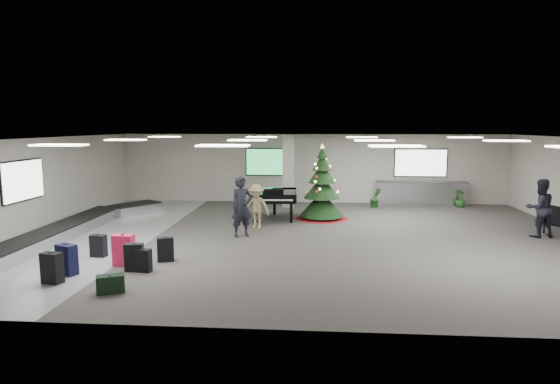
# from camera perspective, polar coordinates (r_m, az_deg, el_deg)

# --- Properties ---
(ground) EXTENTS (18.00, 18.00, 0.00)m
(ground) POSITION_cam_1_polar(r_m,az_deg,el_deg) (15.31, 3.60, -5.53)
(ground) COLOR #3A3735
(ground) RESTS_ON ground
(room_envelope) EXTENTS (18.02, 14.02, 3.21)m
(room_envelope) POSITION_cam_1_polar(r_m,az_deg,el_deg) (15.61, 2.30, 3.42)
(room_envelope) COLOR #9F9992
(room_envelope) RESTS_ON ground
(baggage_carousel) EXTENTS (2.28, 9.71, 0.43)m
(baggage_carousel) POSITION_cam_1_polar(r_m,az_deg,el_deg) (17.15, -23.67, -3.99)
(baggage_carousel) COLOR silver
(baggage_carousel) RESTS_ON ground
(service_counter) EXTENTS (4.05, 0.65, 1.08)m
(service_counter) POSITION_cam_1_polar(r_m,az_deg,el_deg) (22.28, 16.79, -0.12)
(service_counter) COLOR silver
(service_counter) RESTS_ON ground
(suitcase_0) EXTENTS (0.51, 0.37, 0.74)m
(suitcase_0) POSITION_cam_1_polar(r_m,az_deg,el_deg) (12.07, -26.04, -8.34)
(suitcase_0) COLOR black
(suitcase_0) RESTS_ON ground
(suitcase_1) EXTENTS (0.47, 0.29, 0.71)m
(suitcase_1) POSITION_cam_1_polar(r_m,az_deg,el_deg) (12.33, -17.35, -7.60)
(suitcase_1) COLOR black
(suitcase_1) RESTS_ON ground
(pink_suitcase) EXTENTS (0.53, 0.32, 0.83)m
(pink_suitcase) POSITION_cam_1_polar(r_m,az_deg,el_deg) (12.85, -18.52, -6.75)
(pink_suitcase) COLOR #E71E4E
(pink_suitcase) RESTS_ON ground
(suitcase_3) EXTENTS (0.49, 0.37, 0.67)m
(suitcase_3) POSITION_cam_1_polar(r_m,az_deg,el_deg) (12.95, -13.79, -6.80)
(suitcase_3) COLOR black
(suitcase_3) RESTS_ON ground
(navy_suitcase) EXTENTS (0.56, 0.46, 0.77)m
(navy_suitcase) POSITION_cam_1_polar(r_m,az_deg,el_deg) (12.59, -24.54, -7.51)
(navy_suitcase) COLOR black
(navy_suitcase) RESTS_ON ground
(green_duffel) EXTENTS (0.65, 0.50, 0.41)m
(green_duffel) POSITION_cam_1_polar(r_m,az_deg,el_deg) (10.99, -19.95, -10.48)
(green_duffel) COLOR black
(green_duffel) RESTS_ON ground
(suitcase_7) EXTENTS (0.43, 0.27, 0.60)m
(suitcase_7) POSITION_cam_1_polar(r_m,az_deg,el_deg) (12.20, -16.35, -8.00)
(suitcase_7) COLOR black
(suitcase_7) RESTS_ON ground
(suitcase_8) EXTENTS (0.44, 0.28, 0.64)m
(suitcase_8) POSITION_cam_1_polar(r_m,az_deg,el_deg) (13.94, -21.26, -6.14)
(suitcase_8) COLOR black
(suitcase_8) RESTS_ON ground
(christmas_tree) EXTENTS (2.05, 2.05, 2.93)m
(christmas_tree) POSITION_cam_1_polar(r_m,az_deg,el_deg) (18.21, 5.12, -0.13)
(christmas_tree) COLOR #690A09
(christmas_tree) RESTS_ON ground
(grand_piano) EXTENTS (1.85, 2.32, 1.28)m
(grand_piano) POSITION_cam_1_polar(r_m,az_deg,el_deg) (18.08, -0.77, -0.45)
(grand_piano) COLOR black
(grand_piano) RESTS_ON ground
(traveler_a) EXTENTS (0.86, 0.77, 1.97)m
(traveler_a) POSITION_cam_1_polar(r_m,az_deg,el_deg) (15.25, -4.68, -1.80)
(traveler_a) COLOR black
(traveler_a) RESTS_ON ground
(traveler_b) EXTENTS (1.14, 0.86, 1.56)m
(traveler_b) POSITION_cam_1_polar(r_m,az_deg,el_deg) (16.47, -2.89, -1.77)
(traveler_b) COLOR #8F8358
(traveler_b) RESTS_ON ground
(traveler_bench) EXTENTS (1.04, 0.87, 1.91)m
(traveler_bench) POSITION_cam_1_polar(r_m,az_deg,el_deg) (17.31, 29.10, -1.74)
(traveler_bench) COLOR black
(traveler_bench) RESTS_ON ground
(potted_plant_left) EXTENTS (0.60, 0.53, 0.91)m
(potted_plant_left) POSITION_cam_1_polar(r_m,az_deg,el_deg) (20.98, 11.55, -0.68)
(potted_plant_left) COLOR #16461D
(potted_plant_left) RESTS_ON ground
(potted_plant_right) EXTENTS (0.61, 0.61, 0.78)m
(potted_plant_right) POSITION_cam_1_polar(r_m,az_deg,el_deg) (22.23, 21.15, -0.74)
(potted_plant_right) COLOR #16461D
(potted_plant_right) RESTS_ON ground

